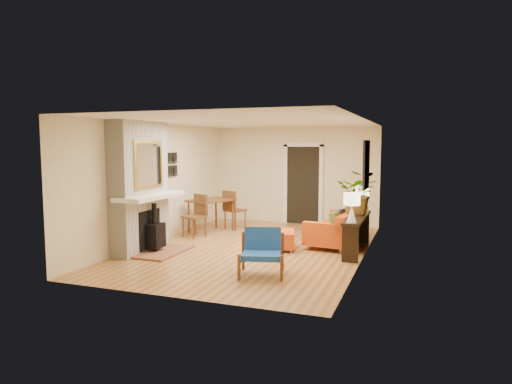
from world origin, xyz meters
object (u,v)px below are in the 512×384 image
lamp_near (352,204)px  houseplant (359,193)px  console_table (357,224)px  sofa (341,227)px  ottoman (276,239)px  blue_chair (262,249)px  lamp_far (362,196)px  dining_table (213,206)px

lamp_near → houseplant: bearing=90.6°
console_table → sofa: bearing=120.7°
ottoman → lamp_near: (1.59, -0.48, 0.84)m
blue_chair → lamp_far: bearing=65.0°
blue_chair → houseplant: (1.26, 2.27, 0.76)m
blue_chair → sofa: bearing=73.4°
console_table → lamp_near: size_ratio=3.43×
ottoman → lamp_far: bearing=31.3°
dining_table → lamp_near: size_ratio=3.45×
ottoman → lamp_far: lamp_far is taller
blue_chair → dining_table: size_ratio=0.47×
ottoman → blue_chair: size_ratio=1.05×
blue_chair → ottoman: bearing=100.2°
lamp_far → houseplant: houseplant is taller
sofa → lamp_far: bearing=-7.5°
sofa → ottoman: bearing=-138.3°
blue_chair → console_table: (1.27, 2.05, 0.17)m
dining_table → lamp_near: 3.95m
console_table → lamp_near: lamp_near is taller
console_table → ottoman: bearing=-170.0°
ottoman → houseplant: size_ratio=1.04×
ottoman → lamp_far: (1.59, 0.97, 0.84)m
blue_chair → dining_table: bearing=127.9°
lamp_far → houseplant: bearing=-91.2°
console_table → lamp_near: 0.91m
sofa → ottoman: (-1.15, -1.02, -0.13)m
console_table → houseplant: size_ratio=2.07×
dining_table → lamp_near: lamp_near is taller
lamp_far → sofa: bearing=172.5°
console_table → houseplant: (-0.01, 0.22, 0.59)m
lamp_near → lamp_far: 1.45m
ottoman → dining_table: dining_table is taller
sofa → dining_table: dining_table is taller
lamp_far → console_table: bearing=-90.0°
ottoman → blue_chair: 1.81m
blue_chair → dining_table: dining_table is taller
sofa → console_table: size_ratio=1.14×
ottoman → dining_table: bearing=149.3°
ottoman → blue_chair: blue_chair is taller
sofa → houseplant: houseplant is taller
blue_chair → console_table: 2.42m
lamp_near → lamp_far: bearing=90.0°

